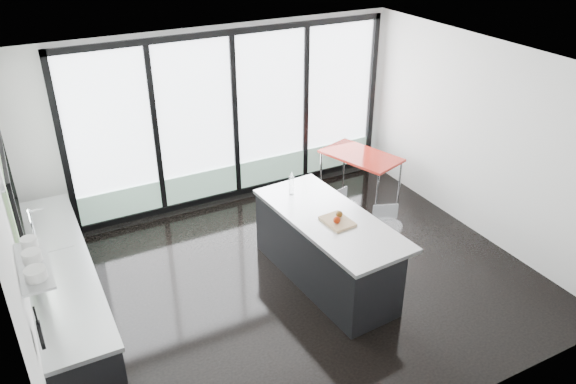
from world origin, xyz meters
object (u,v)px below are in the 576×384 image
bar_stool_near (386,247)px  red_table (360,173)px  island (324,249)px  bar_stool_far (345,225)px

bar_stool_near → red_table: bearing=84.8°
island → bar_stool_far: 0.92m
bar_stool_near → island: bearing=-171.3°
bar_stool_near → red_table: (0.94, 1.98, -0.01)m
island → bar_stool_near: 0.87m
island → bar_stool_near: (0.84, -0.17, -0.12)m
bar_stool_near → red_table: size_ratio=0.54×
bar_stool_far → red_table: bearing=32.8°
red_table → bar_stool_near: bearing=-115.3°
island → red_table: size_ratio=1.83×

